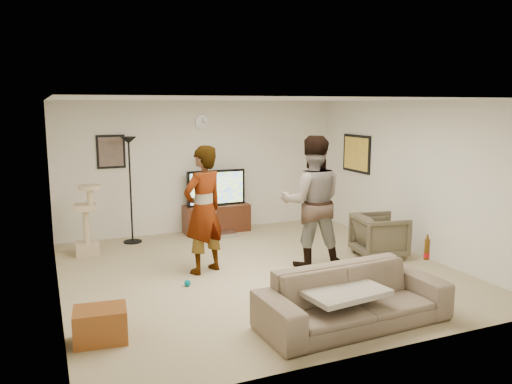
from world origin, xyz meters
name	(u,v)px	position (x,y,z in m)	size (l,w,h in m)	color
floor	(259,272)	(0.00, 0.00, -0.01)	(5.50, 5.50, 0.02)	tan
ceiling	(259,99)	(0.00, 0.00, 2.51)	(5.50, 5.50, 0.02)	silver
wall_back	(202,167)	(0.00, 2.75, 1.25)	(5.50, 0.04, 2.50)	white
wall_front	(373,231)	(0.00, -2.75, 1.25)	(5.50, 0.04, 2.50)	white
wall_left	(53,202)	(-2.75, 0.00, 1.25)	(0.04, 5.50, 2.50)	white
wall_right	(412,177)	(2.75, 0.00, 1.25)	(0.04, 5.50, 2.50)	white
wall_clock	(202,122)	(0.00, 2.72, 2.10)	(0.26, 0.26, 0.04)	white
wall_speaker	(203,160)	(0.00, 2.69, 1.38)	(0.25, 0.10, 0.10)	black
picture_back	(111,152)	(-1.70, 2.73, 1.60)	(0.42, 0.03, 0.52)	brown
picture_right	(356,154)	(2.73, 1.60, 1.50)	(0.03, 0.78, 0.62)	gold
tv_stand	(217,218)	(0.19, 2.50, 0.26)	(1.26, 0.45, 0.52)	#3A1A0E
console_box	(225,234)	(0.22, 2.11, 0.04)	(0.40, 0.30, 0.07)	#B8B8B8
tv	(216,188)	(0.19, 2.50, 0.86)	(1.14, 0.08, 0.68)	black
tv_screen	(217,188)	(0.19, 2.46, 0.86)	(1.05, 0.01, 0.60)	#C1E420
floor_lamp	(131,191)	(-1.44, 2.35, 0.94)	(0.32, 0.32, 1.88)	black
cat_tree	(86,220)	(-2.25, 1.89, 0.58)	(0.37, 0.37, 1.16)	#CBB590
person_left	(204,210)	(-0.74, 0.28, 0.93)	(0.68, 0.45, 1.86)	#949494
person_right	(312,202)	(0.83, -0.08, 0.99)	(0.97, 0.75, 1.99)	#2C3690
sofa	(354,298)	(0.24, -2.11, 0.32)	(2.17, 0.85, 0.63)	#71614F
throw_blanket	(341,290)	(0.08, -2.11, 0.43)	(0.90, 0.70, 0.06)	#BDB39D
beer_bottle	(427,249)	(1.24, -2.11, 0.76)	(0.06, 0.06, 0.25)	#553309
armchair	(380,236)	(2.08, -0.09, 0.35)	(0.74, 0.76, 0.69)	#4E4735
side_table	(100,325)	(-2.40, -1.43, 0.18)	(0.53, 0.40, 0.36)	brown
toy_ball	(188,283)	(-1.14, -0.20, 0.04)	(0.09, 0.09, 0.09)	#006C81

